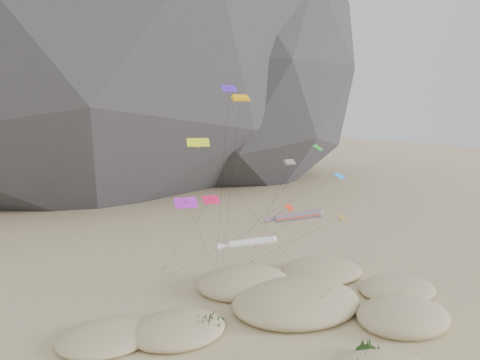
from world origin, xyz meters
TOP-DOWN VIEW (x-y plane):
  - ground at (0.00, 0.00)m, footprint 500.00×500.00m
  - dunes at (-1.10, 3.88)m, footprint 48.65×36.79m
  - dune_grass at (0.19, 4.21)m, footprint 42.36×27.78m
  - kite_stakes at (3.04, 23.39)m, footprint 21.39×8.13m
  - rainbow_tube_kite at (5.05, 10.29)m, footprint 8.66×13.57m
  - white_tube_kite at (-3.39, 8.96)m, footprint 7.55×15.24m
  - orange_parafoil at (-0.21, 15.89)m, footprint 5.42×12.80m
  - multi_parafoil at (5.82, 12.82)m, footprint 2.48×12.40m
  - delta_kites at (-0.54, 10.84)m, footprint 28.89×22.24m

SIDE VIEW (x-z plane):
  - ground at x=0.00m, z-range 0.00..0.00m
  - kite_stakes at x=3.04m, z-range 0.00..0.30m
  - dunes at x=-1.10m, z-range -1.11..2.47m
  - dune_grass at x=0.19m, z-range 0.06..1.63m
  - white_tube_kite at x=-3.39m, z-range 3.87..13.12m
  - rainbow_tube_kite at x=5.05m, z-range 4.78..16.16m
  - delta_kites at x=-0.54m, z-range 2.39..30.18m
  - multi_parafoil at x=5.82m, z-range 8.33..26.33m
  - orange_parafoil at x=-0.21m, z-range 12.60..39.45m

